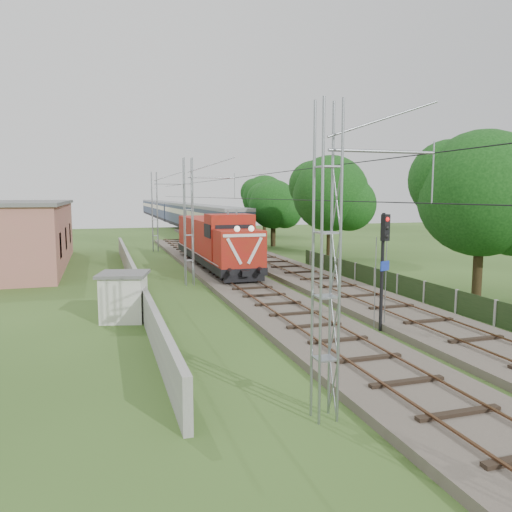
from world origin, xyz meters
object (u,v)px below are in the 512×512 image
object	(u,v)px
locomotive	(214,241)
coach_rake	(173,211)
signal_post	(384,251)
relay_hut	(124,296)

from	to	relation	value
locomotive	coach_rake	size ratio (longest dim) A/B	0.18
signal_post	relay_hut	size ratio (longest dim) A/B	1.92
signal_post	relay_hut	bearing A→B (deg)	153.26
relay_hut	locomotive	bearing A→B (deg)	62.28
coach_rake	relay_hut	world-z (taller)	coach_rake
signal_post	relay_hut	world-z (taller)	signal_post
locomotive	signal_post	bearing A→B (deg)	-81.54
locomotive	relay_hut	xyz separation A→B (m)	(-7.40, -14.08, -1.11)
locomotive	relay_hut	distance (m)	15.95
locomotive	coach_rake	distance (m)	58.47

